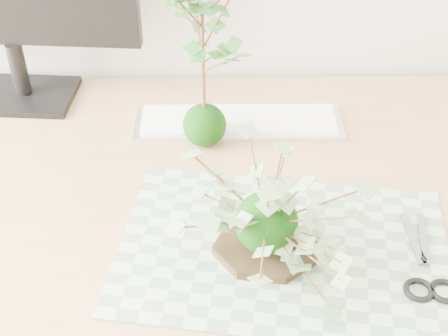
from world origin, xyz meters
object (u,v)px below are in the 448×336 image
at_px(ivy_kokedama, 268,200).
at_px(keyboard, 238,121).
at_px(desk, 230,218).
at_px(maple_kokedama, 202,27).

distance_m(ivy_kokedama, keyboard, 0.36).
relative_size(desk, keyboard, 4.01).
distance_m(desk, maple_kokedama, 0.34).
xyz_separation_m(desk, maple_kokedama, (-0.04, 0.11, 0.32)).
bearing_deg(ivy_kokedama, desk, 105.26).
distance_m(desk, keyboard, 0.20).
xyz_separation_m(ivy_kokedama, keyboard, (-0.03, 0.34, -0.10)).
relative_size(maple_kokedama, keyboard, 0.84).
relative_size(ivy_kokedama, maple_kokedama, 0.98).
bearing_deg(ivy_kokedama, maple_kokedama, 107.91).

